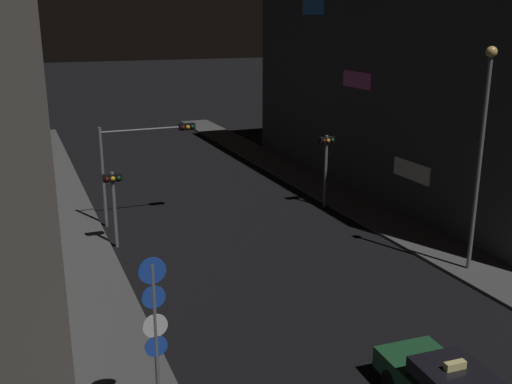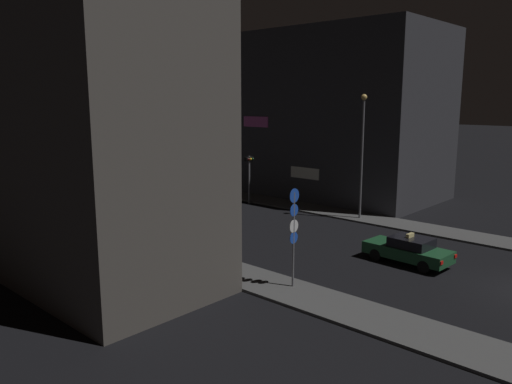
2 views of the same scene
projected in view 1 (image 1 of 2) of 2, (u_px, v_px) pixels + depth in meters
sidewalk_left at (71, 222)px, 29.10m from camera, size 2.65×54.41×0.13m
sidewalk_right at (327, 191)px, 34.43m from camera, size 2.65×54.41×0.13m
building_facade_right at (436, 67)px, 34.37m from camera, size 10.76×26.94×14.16m
traffic_light_overhead at (141, 151)px, 28.31m from camera, size 4.69×0.42×4.89m
traffic_light_left_kerb at (113, 194)px, 25.31m from camera, size 0.80×0.42×3.43m
traffic_light_right_kerb at (326, 156)px, 30.85m from camera, size 0.80×0.42×3.92m
sign_pole_left at (155, 330)px, 13.46m from camera, size 0.63×0.10×4.48m
street_lamp_near_block at (482, 140)px, 22.01m from camera, size 0.42×0.42×8.65m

